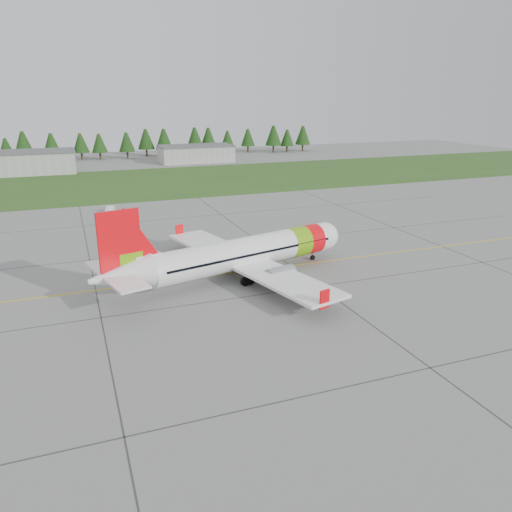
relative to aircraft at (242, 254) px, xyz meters
name	(u,v)px	position (x,y,z in m)	size (l,w,h in m)	color
ground	(240,298)	(-2.52, -6.36, -3.03)	(320.00, 320.00, 0.00)	gray
aircraft	(242,254)	(0.00, 0.00, 0.00)	(34.07, 32.05, 10.50)	white
follow_me_car	(286,267)	(4.39, -3.69, -1.14)	(1.52, 1.29, 3.78)	orange
service_van	(109,203)	(-12.15, 42.54, -1.00)	(1.41, 1.33, 4.05)	silver
grass_strip	(137,183)	(-2.52, 75.64, -3.01)	(320.00, 50.00, 0.03)	#30561E
taxi_guideline	(219,275)	(-2.52, 1.64, -3.02)	(120.00, 0.25, 0.02)	gold
hangar_west	(16,163)	(-32.52, 103.64, -0.03)	(32.00, 14.00, 6.00)	#A8A8A3
hangar_east	(196,154)	(22.48, 111.64, -0.43)	(24.00, 12.00, 5.20)	#A8A8A3
treeline	(113,144)	(-2.52, 131.64, 1.97)	(160.00, 8.00, 10.00)	#1C3F14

